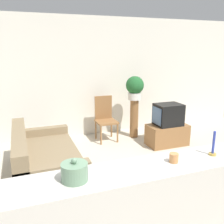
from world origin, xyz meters
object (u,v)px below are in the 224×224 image
(couch, at_px, (44,161))
(potted_plant, at_px, (135,87))
(wooden_chair, at_px, (105,117))
(decorative_bowl, at_px, (75,172))
(television, at_px, (168,115))

(couch, height_order, potted_plant, potted_plant)
(wooden_chair, relative_size, potted_plant, 1.86)
(couch, xyz_separation_m, decorative_bowl, (0.07, -2.03, 0.81))
(couch, distance_m, potted_plant, 2.62)
(potted_plant, bearing_deg, couch, -150.55)
(couch, xyz_separation_m, wooden_chair, (1.47, 1.28, 0.25))
(potted_plant, bearing_deg, television, -58.19)
(television, relative_size, potted_plant, 1.05)
(television, height_order, wooden_chair, wooden_chair)
(television, height_order, potted_plant, potted_plant)
(couch, bearing_deg, potted_plant, 29.45)
(couch, height_order, television, television)
(couch, bearing_deg, wooden_chair, 41.22)
(potted_plant, bearing_deg, wooden_chair, 173.95)
(decorative_bowl, bearing_deg, wooden_chair, 67.23)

